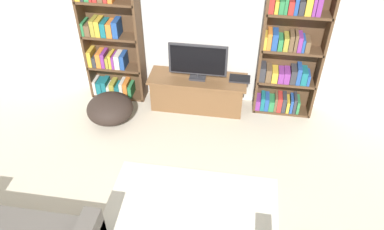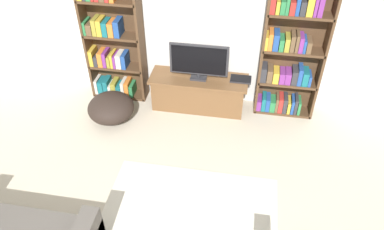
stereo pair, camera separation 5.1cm
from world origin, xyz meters
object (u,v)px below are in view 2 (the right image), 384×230
tv_stand (199,92)px  beanbag_ottoman (111,108)px  bookshelf_left (112,39)px  television (199,61)px  bookshelf_right (290,53)px  laptop (241,79)px

tv_stand → beanbag_ottoman: size_ratio=2.15×
bookshelf_left → tv_stand: bearing=-5.8°
television → beanbag_ottoman: television is taller
beanbag_ottoman → television: bearing=22.2°
beanbag_ottoman → tv_stand: bearing=22.7°
bookshelf_right → laptop: bearing=-173.1°
bookshelf_right → beanbag_ottoman: size_ratio=3.07×
tv_stand → bookshelf_left: bearing=174.2°
television → beanbag_ottoman: size_ratio=1.25×
bookshelf_left → laptop: bearing=-2.4°
bookshelf_right → television: bookshelf_right is taller
bookshelf_left → bookshelf_right: bearing=-0.1°
bookshelf_left → beanbag_ottoman: (0.11, -0.65, -0.78)m
tv_stand → beanbag_ottoman: 1.34m
bookshelf_right → television: 1.29m
laptop → television: bearing=-173.6°
tv_stand → laptop: bearing=5.2°
laptop → beanbag_ottoman: laptop is taller
bookshelf_right → laptop: 0.79m
bookshelf_left → beanbag_ottoman: 1.02m
bookshelf_left → laptop: (1.96, -0.08, -0.44)m
tv_stand → television: bearing=-90.0°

